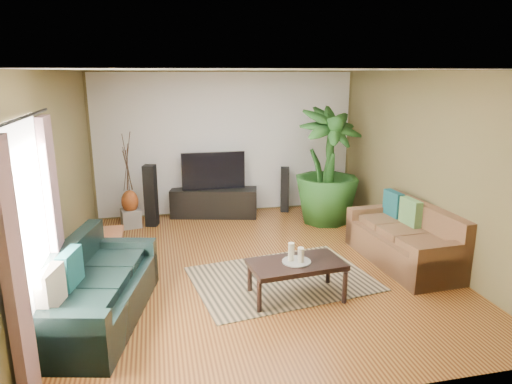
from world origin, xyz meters
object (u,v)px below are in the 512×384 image
object	(u,v)px
sofa_right	(403,235)
side_table	(104,252)
sofa_left	(98,285)
pedestal	(131,218)
speaker_left	(151,196)
speaker_right	(285,190)
tv_stand	(214,202)
potted_plant	(327,166)
coffee_table	(296,280)
television	(213,171)
vase	(130,202)

from	to	relation	value
sofa_right	side_table	world-z (taller)	sofa_right
sofa_right	side_table	bearing A→B (deg)	-101.51
sofa_left	pedestal	xyz separation A→B (m)	(0.21, 3.18, -0.26)
sofa_right	speaker_left	world-z (taller)	speaker_left
pedestal	side_table	distance (m)	1.91
speaker_right	pedestal	distance (m)	2.95
tv_stand	potted_plant	size ratio (longest dim) A/B	0.78
potted_plant	side_table	world-z (taller)	potted_plant
sofa_left	pedestal	size ratio (longest dim) A/B	6.25
speaker_left	pedestal	size ratio (longest dim) A/B	3.44
sofa_right	coffee_table	size ratio (longest dim) A/B	1.66
speaker_left	speaker_right	xyz separation A→B (m)	(2.56, 0.30, -0.11)
tv_stand	speaker_right	world-z (taller)	speaker_right
television	side_table	bearing A→B (deg)	-129.49
sofa_right	potted_plant	world-z (taller)	potted_plant
tv_stand	coffee_table	bearing A→B (deg)	-67.30
coffee_table	speaker_left	size ratio (longest dim) A/B	1.02
side_table	sofa_right	bearing A→B (deg)	-8.06
pedestal	television	bearing A→B (deg)	11.32
tv_stand	speaker_left	xyz separation A→B (m)	(-1.16, -0.30, 0.28)
speaker_left	potted_plant	size ratio (longest dim) A/B	0.53
sofa_right	vase	bearing A→B (deg)	-126.00
coffee_table	speaker_right	world-z (taller)	speaker_right
side_table	sofa_left	bearing A→B (deg)	-86.92
vase	coffee_table	bearing A→B (deg)	-56.62
pedestal	vase	size ratio (longest dim) A/B	0.78
coffee_table	vase	bearing A→B (deg)	117.76
pedestal	vase	xyz separation A→B (m)	(0.00, 0.00, 0.31)
television	side_table	size ratio (longest dim) A/B	2.05
sofa_right	vase	world-z (taller)	sofa_right
coffee_table	vase	distance (m)	3.77
pedestal	speaker_left	bearing A→B (deg)	0.75
sofa_left	speaker_right	world-z (taller)	speaker_right
sofa_right	television	distance (m)	3.67
television	speaker_right	distance (m)	1.46
speaker_left	vase	xyz separation A→B (m)	(-0.36, -0.00, -0.08)
speaker_left	potted_plant	bearing A→B (deg)	7.66
television	potted_plant	world-z (taller)	potted_plant
speaker_right	side_table	xyz separation A→B (m)	(-3.20, -2.19, -0.15)
sofa_left	speaker_right	distance (m)	4.69
sofa_right	tv_stand	xyz separation A→B (m)	(-2.35, 2.78, -0.16)
coffee_table	television	bearing A→B (deg)	93.37
tv_stand	speaker_right	bearing A→B (deg)	13.71
sofa_left	side_table	size ratio (longest dim) A/B	3.46
television	pedestal	size ratio (longest dim) A/B	3.70
sofa_left	tv_stand	distance (m)	3.90
tv_stand	television	world-z (taller)	television
coffee_table	sofa_left	bearing A→B (deg)	175.26
coffee_table	side_table	world-z (taller)	side_table
speaker_right	pedestal	size ratio (longest dim) A/B	2.77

